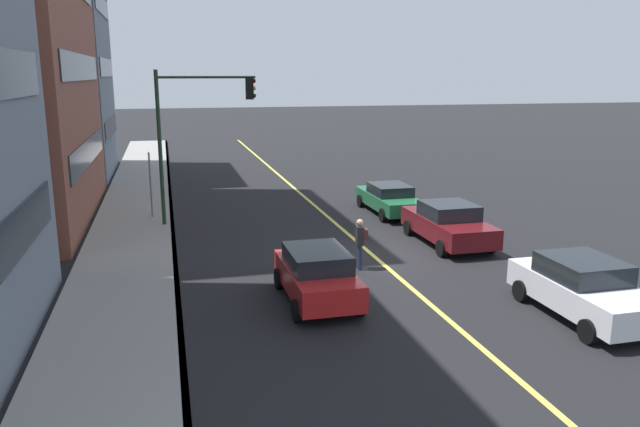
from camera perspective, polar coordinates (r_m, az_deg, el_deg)
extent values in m
plane|color=black|center=(21.86, 4.85, -3.83)|extent=(200.00, 200.00, 0.00)
cube|color=gray|center=(20.76, -17.69, -5.10)|extent=(80.00, 3.32, 0.15)
cube|color=slate|center=(20.71, -13.31, -4.87)|extent=(80.00, 0.16, 0.15)
cube|color=#D8CC4C|center=(21.85, 4.85, -3.81)|extent=(80.00, 0.16, 0.01)
cube|color=#262D38|center=(14.01, -27.38, -2.96)|extent=(10.44, 0.06, 1.10)
cube|color=#262D38|center=(29.04, -20.76, 5.41)|extent=(11.81, 0.06, 1.10)
cube|color=#262D38|center=(28.85, -21.34, 12.58)|extent=(11.81, 0.06, 1.10)
cube|color=slate|center=(42.38, -26.88, 14.57)|extent=(10.11, 10.57, 17.03)
cube|color=#262D38|center=(41.69, -18.91, 7.64)|extent=(8.49, 0.06, 1.10)
cube|color=#262D38|center=(41.56, -19.28, 12.72)|extent=(8.49, 0.06, 1.10)
cube|color=#262D38|center=(41.76, -19.68, 17.79)|extent=(8.49, 0.06, 1.10)
cube|color=#591116|center=(23.51, 11.83, -1.20)|extent=(4.61, 1.94, 0.72)
cube|color=black|center=(23.35, 11.93, 0.29)|extent=(1.94, 1.78, 0.54)
cylinder|color=black|center=(22.74, 15.62, -2.82)|extent=(0.60, 0.22, 0.60)
cylinder|color=black|center=(21.87, 11.29, -3.21)|extent=(0.60, 0.22, 0.60)
cylinder|color=black|center=(25.33, 12.23, -1.05)|extent=(0.60, 0.22, 0.60)
cylinder|color=black|center=(24.55, 8.26, -1.32)|extent=(0.60, 0.22, 0.60)
cube|color=red|center=(17.25, -0.29, -6.10)|extent=(3.96, 1.72, 0.71)
cube|color=black|center=(17.06, -0.29, -4.18)|extent=(2.17, 1.59, 0.51)
cylinder|color=black|center=(18.40, -3.84, -6.06)|extent=(0.60, 0.22, 0.60)
cylinder|color=black|center=(18.76, 1.25, -5.66)|extent=(0.60, 0.22, 0.60)
cylinder|color=black|center=(16.00, -2.11, -9.01)|extent=(0.60, 0.22, 0.60)
cylinder|color=black|center=(16.41, 3.72, -8.46)|extent=(0.60, 0.22, 0.60)
cube|color=silver|center=(17.55, 23.36, -6.83)|extent=(4.36, 1.86, 0.72)
cube|color=black|center=(17.47, 23.27, -4.73)|extent=(2.00, 1.71, 0.54)
cylinder|color=black|center=(16.09, 23.76, -10.02)|extent=(0.60, 0.22, 0.60)
cylinder|color=black|center=(19.28, 22.84, -6.20)|extent=(0.60, 0.22, 0.60)
cylinder|color=black|center=(18.27, 18.24, -6.85)|extent=(0.60, 0.22, 0.60)
cube|color=#1E6038|center=(28.28, 6.45, 1.22)|extent=(4.78, 1.74, 0.59)
cube|color=black|center=(28.10, 6.54, 2.24)|extent=(2.04, 1.60, 0.46)
cylinder|color=black|center=(27.23, 9.27, 0.05)|extent=(0.60, 0.22, 0.60)
cylinder|color=black|center=(26.61, 5.91, -0.15)|extent=(0.60, 0.22, 0.60)
cylinder|color=black|center=(30.08, 6.90, 1.34)|extent=(0.60, 0.22, 0.60)
cylinder|color=black|center=(29.52, 3.82, 1.18)|extent=(0.60, 0.22, 0.60)
cylinder|color=#262D4C|center=(20.03, 3.75, -4.13)|extent=(0.16, 0.16, 0.83)
cylinder|color=#262D4C|center=(20.24, 3.64, -3.95)|extent=(0.16, 0.16, 0.83)
cube|color=#262628|center=(19.93, 3.72, -2.04)|extent=(0.43, 0.27, 0.62)
sphere|color=tan|center=(19.83, 3.74, -0.85)|extent=(0.23, 0.23, 0.23)
cube|color=#592626|center=(19.96, 4.20, -1.93)|extent=(0.28, 0.19, 0.34)
cylinder|color=#1E3823|center=(25.81, -14.67, 5.68)|extent=(0.16, 0.16, 6.44)
cylinder|color=#1E3823|center=(25.69, -10.53, 12.38)|extent=(0.10, 3.96, 0.10)
cube|color=black|center=(25.88, -6.59, 11.51)|extent=(0.28, 0.30, 0.90)
sphere|color=#360605|center=(25.90, -6.20, 12.19)|extent=(0.18, 0.18, 0.18)
sphere|color=gold|center=(25.90, -6.18, 11.52)|extent=(0.18, 0.18, 0.18)
sphere|color=black|center=(25.91, -6.17, 10.86)|extent=(0.18, 0.18, 0.18)
cylinder|color=slate|center=(27.57, -15.50, 2.43)|extent=(0.08, 0.08, 2.98)
cube|color=white|center=(27.37, -15.70, 5.09)|extent=(0.60, 0.02, 0.20)
cube|color=#DB5919|center=(27.42, -15.66, 4.36)|extent=(0.44, 0.02, 0.28)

